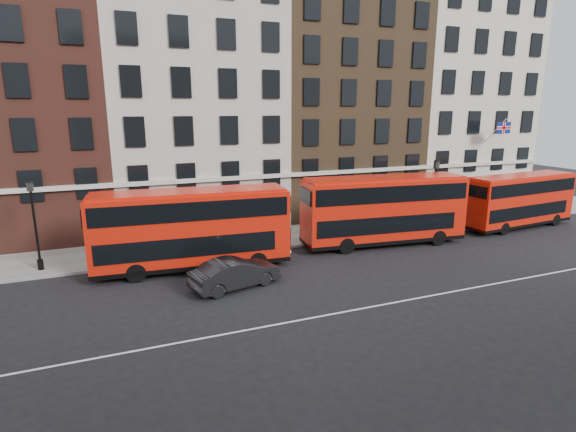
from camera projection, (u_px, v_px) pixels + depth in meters
name	position (u px, v px, depth m)	size (l,w,h in m)	color
ground	(270.00, 305.00, 21.46)	(120.00, 120.00, 0.00)	black
pavement	(219.00, 244.00, 30.92)	(80.00, 5.00, 0.15)	gray
kerb	(228.00, 254.00, 28.66)	(80.00, 0.30, 0.16)	gray
road_centre_line	(286.00, 323.00, 19.66)	(70.00, 0.12, 0.01)	white
building_terrace	(188.00, 94.00, 35.09)	(64.00, 11.95, 22.00)	#BDB8A3
bus_b	(191.00, 228.00, 25.68)	(11.28, 3.54, 4.67)	red
bus_c	(383.00, 209.00, 30.37)	(11.43, 3.86, 4.71)	red
bus_d	(519.00, 200.00, 34.95)	(10.09, 3.22, 4.17)	red
car_front	(235.00, 273.00, 23.39)	(1.67, 4.78, 1.58)	black
lamp_post_left	(34.00, 220.00, 25.07)	(0.44, 0.44, 5.33)	black
lamp_post_right	(435.00, 190.00, 34.38)	(0.44, 0.44, 5.33)	black
traffic_light	(515.00, 192.00, 37.10)	(0.25, 0.45, 3.27)	black
iron_railings	(212.00, 228.00, 32.77)	(6.60, 0.06, 1.00)	black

